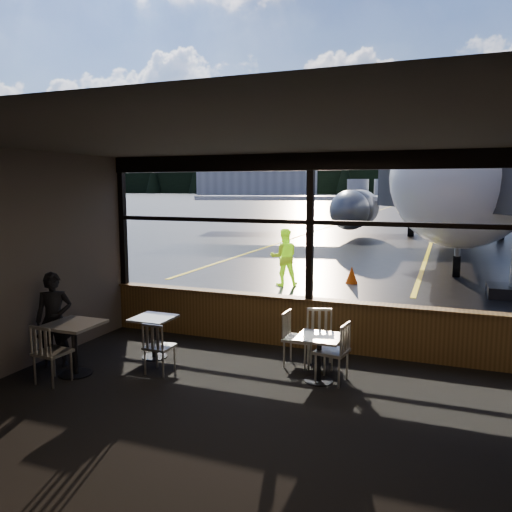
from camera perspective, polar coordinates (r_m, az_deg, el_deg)
The scene contains 29 objects.
ground_plane at distance 128.59m, azimuth 20.18°, elevation 6.07°, with size 520.00×520.00×0.00m, color black.
carpet_floor at distance 6.65m, azimuth -1.12°, elevation -18.01°, with size 8.00×6.00×0.01m, color black.
ceiling at distance 6.01m, azimuth -1.22°, elevation 13.50°, with size 8.00×6.00×0.04m, color #38332D.
wall_left at distance 8.44m, azimuth -27.19°, elevation -0.91°, with size 0.04×6.00×3.50m, color #4F463F.
wall_back at distance 3.59m, azimuth -19.98°, elevation -11.44°, with size 8.00×0.04×3.50m, color #4F463F.
window_sill at distance 9.17m, azimuth 6.03°, elevation -7.75°, with size 8.00×0.28×0.90m, color brown.
window_header at distance 8.84m, azimuth 6.31°, elevation 10.67°, with size 8.00×0.18×0.30m, color black.
mullion_left at distance 10.58m, azimuth -14.99°, elevation 3.74°, with size 0.12×0.12×2.60m, color black.
mullion_centre at distance 8.86m, azimuth 6.20°, elevation 3.22°, with size 0.12×0.12×2.60m, color black.
window_transom at distance 8.85m, azimuth 6.21°, elevation 3.86°, with size 8.00×0.10×0.08m, color black.
airliner at distance 30.48m, azimuth 22.29°, elevation 12.82°, with size 31.94×38.33×11.71m, color white, non-canonical shape.
jet_bridge at distance 14.11m, azimuth 26.59°, elevation 4.96°, with size 9.00×11.00×4.80m, color #2A2A2D, non-canonical shape.
cafe_table_near at distance 7.68m, azimuth 7.21°, elevation -11.62°, with size 0.65×0.65×0.71m, color #9B978E, non-canonical shape.
cafe_table_mid at distance 8.81m, azimuth -11.59°, elevation -9.12°, with size 0.66×0.66×0.72m, color gray, non-canonical shape.
cafe_table_left at distance 8.36m, azimuth -20.00°, elevation -9.97°, with size 0.76×0.76×0.84m, color gray, non-canonical shape.
chair_near_e at distance 7.66m, azimuth 8.66°, elevation -10.80°, with size 0.51×0.51×0.94m, color beige, non-canonical shape.
chair_near_w at distance 8.26m, azimuth 4.81°, elevation -9.46°, with size 0.50×0.50×0.91m, color beige, non-canonical shape.
chair_near_n at distance 8.25m, azimuth 7.31°, elevation -9.39°, with size 0.52×0.52×0.94m, color #BBB7A9, non-canonical shape.
chair_mid_s at distance 8.08m, azimuth -10.96°, elevation -10.20°, with size 0.46×0.46×0.85m, color #AAA59A, non-canonical shape.
chair_left_s at distance 8.14m, azimuth -22.23°, elevation -10.23°, with size 0.51×0.51×0.93m, color beige, non-canonical shape.
passenger at distance 8.77m, azimuth -22.08°, elevation -6.79°, with size 0.57×0.37×1.56m, color black.
ground_crew at distance 14.86m, azimuth 3.22°, elevation -0.12°, with size 0.83×0.65×1.70m, color #BFF219.
cone_nose at distance 15.50m, azimuth 10.88°, elevation -2.14°, with size 0.37×0.37×0.52m, color #EB4107.
hangar_left at distance 201.93m, azimuth 0.10°, elevation 8.58°, with size 45.00×18.00×11.00m, color silver, non-canonical shape.
hangar_mid at distance 193.56m, azimuth 20.61°, elevation 7.96°, with size 38.00×15.00×10.00m, color silver, non-canonical shape.
fuel_tank_a at distance 193.25m, azimuth 11.57°, elevation 7.71°, with size 8.00×8.00×6.00m, color silver.
fuel_tank_b at distance 191.83m, azimuth 14.54°, elevation 7.62°, with size 8.00×8.00×6.00m, color silver.
fuel_tank_c at distance 190.93m, azimuth 17.55°, elevation 7.51°, with size 8.00×8.00×6.00m, color silver.
treeline at distance 218.57m, azimuth 20.70°, elevation 8.15°, with size 360.00×3.00×12.00m, color black.
Camera 1 is at (2.27, -8.53, 2.91)m, focal length 35.00 mm.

